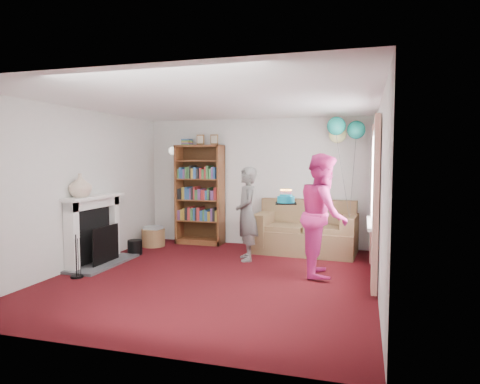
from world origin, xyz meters
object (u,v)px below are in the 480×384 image
(sofa, at_px, (306,233))
(birthday_cake, at_px, (286,199))
(person_striped, at_px, (247,214))
(bookcase, at_px, (200,196))
(person_magenta, at_px, (323,215))

(sofa, bearing_deg, birthday_cake, -92.24)
(birthday_cake, bearing_deg, sofa, 83.36)
(sofa, relative_size, person_striped, 1.14)
(bookcase, distance_m, birthday_cake, 2.53)
(person_striped, relative_size, person_magenta, 0.88)
(bookcase, height_order, birthday_cake, bookcase)
(person_striped, distance_m, person_magenta, 1.45)
(person_magenta, bearing_deg, person_striped, 58.68)
(birthday_cake, bearing_deg, person_magenta, -19.17)
(sofa, relative_size, person_magenta, 1.00)
(bookcase, bearing_deg, birthday_cake, -37.10)
(sofa, relative_size, birthday_cake, 5.60)
(birthday_cake, bearing_deg, person_striped, 152.50)
(bookcase, distance_m, sofa, 2.27)
(bookcase, bearing_deg, person_magenta, -33.58)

